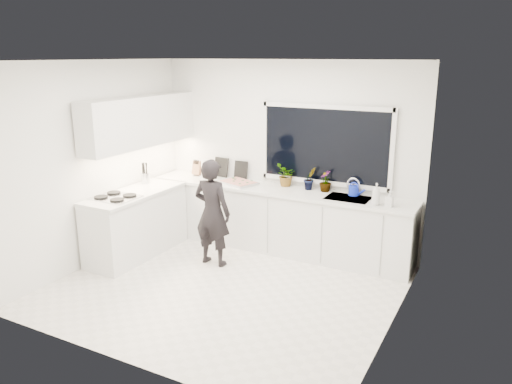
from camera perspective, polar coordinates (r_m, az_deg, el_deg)
The scene contains 25 objects.
floor at distance 6.24m, azimuth -3.52°, elevation -10.95°, with size 4.00×3.50×0.02m, color beige.
wall_back at distance 7.29m, azimuth 3.50°, elevation 4.25°, with size 4.00×0.02×2.70m, color white.
wall_left at distance 7.01m, azimuth -17.93°, elevation 3.07°, with size 0.02×3.50×2.70m, color white.
wall_right at distance 5.05m, azimuth 16.11°, elevation -1.41°, with size 0.02×3.50×2.70m, color white.
ceiling at distance 5.59m, azimuth -3.99°, elevation 14.87°, with size 4.00×3.50×0.02m, color white.
window at distance 7.00m, azimuth 7.91°, elevation 5.33°, with size 1.80×0.02×1.00m, color black.
base_cabinets_back at distance 7.25m, azimuth 2.37°, elevation -3.24°, with size 3.92×0.58×0.88m, color white.
base_cabinets_left at distance 7.26m, azimuth -13.49°, elevation -3.65°, with size 0.58×1.60×0.88m, color white.
countertop_back at distance 7.11m, azimuth 2.38°, elevation 0.25°, with size 3.94×0.62×0.04m, color silver.
countertop_left at distance 7.13m, azimuth -13.72°, elevation -0.15°, with size 0.62×1.60×0.04m, color silver.
upper_cabinets at distance 7.28m, azimuth -13.09°, elevation 7.85°, with size 0.34×2.10×0.70m, color white.
sink at distance 6.76m, azimuth 10.47°, elevation -1.07°, with size 0.58×0.42×0.14m, color silver.
faucet at distance 6.90m, azimuth 11.04°, elevation 0.62°, with size 0.03×0.03×0.22m, color silver.
stovetop at distance 6.89m, azimuth -15.77°, elevation -0.54°, with size 0.56×0.48×0.03m, color black.
person at distance 6.67m, azimuth -5.02°, elevation -2.36°, with size 0.53×0.35×1.46m, color black.
pizza_tray at distance 7.36m, azimuth -2.02°, elevation 1.06°, with size 0.51×0.38×0.03m, color silver.
pizza at distance 7.36m, azimuth -2.02°, elevation 1.19°, with size 0.47×0.33×0.01m, color #B73918.
watering_can at distance 6.87m, azimuth 11.10°, elevation 0.16°, with size 0.14×0.14×0.13m, color #142AC0.
paper_towel_roll at distance 7.79m, azimuth -5.87°, elevation 2.66°, with size 0.11×0.11×0.26m, color white.
knife_block at distance 7.92m, azimuth -6.71°, elevation 2.70°, with size 0.13×0.10×0.22m, color #A37F4C.
utensil_crock at distance 7.55m, azimuth -12.55°, elevation 1.57°, with size 0.13×0.13×0.16m, color #B2B2B7.
picture_frame_large at distance 7.61m, azimuth -1.74°, elevation 2.52°, with size 0.22×0.02×0.28m, color black.
picture_frame_small at distance 7.79m, azimuth -4.00°, elevation 2.86°, with size 0.25×0.02×0.30m, color black.
herb_plants at distance 7.12m, azimuth 4.83°, elevation 1.72°, with size 0.87×0.34×0.33m.
soap_bottles at distance 6.46m, azimuth 14.05°, elevation -0.43°, with size 0.29×0.14×0.28m.
Camera 1 is at (2.94, -4.76, 2.76)m, focal length 35.00 mm.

